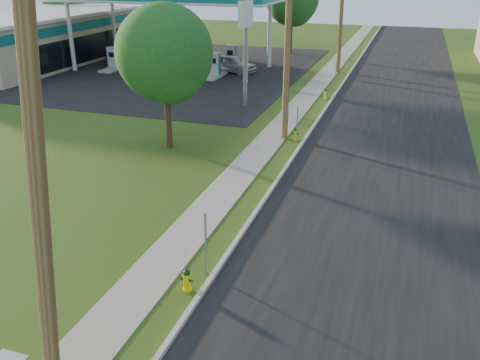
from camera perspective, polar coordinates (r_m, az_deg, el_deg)
name	(u,v)px	position (r m, az deg, el deg)	size (l,w,h in m)	color
road	(374,210)	(19.25, 14.77, -3.25)	(8.00, 120.00, 0.02)	black
curb	(268,194)	(19.76, 3.22, -1.53)	(0.15, 120.00, 0.15)	#A5A397
sidewalk	(226,189)	(20.27, -1.56, -1.03)	(1.50, 120.00, 0.03)	gray
forecourt	(152,67)	(45.43, -9.81, 12.38)	(26.00, 28.00, 0.02)	black
utility_pole_near	(38,190)	(9.25, -21.72, -1.09)	(1.40, 0.32, 9.48)	brown
utility_pole_mid	(288,39)	(25.23, 5.39, 15.44)	(1.40, 0.32, 9.80)	brown
utility_pole_far	(341,11)	(42.87, 11.32, 18.12)	(1.40, 0.32, 9.50)	brown
sign_post_near	(206,244)	(14.53, -3.85, -7.21)	(0.05, 0.04, 2.00)	gray
sign_post_mid	(297,127)	(24.95, 6.42, 5.99)	(0.05, 0.04, 2.00)	gray
sign_post_far	(335,77)	(36.62, 10.66, 11.31)	(0.05, 0.04, 2.00)	gray
fuel_pump_nw	(114,61)	(44.84, -13.99, 12.82)	(1.20, 3.20, 1.90)	#A5A397
fuel_pump_ne	(214,68)	(40.82, -2.92, 12.48)	(1.20, 3.20, 1.90)	#A5A397
fuel_pump_sw	(137,54)	(48.22, -11.45, 13.74)	(1.20, 3.20, 1.90)	#A5A397
fuel_pump_se	(231,59)	(44.51, -1.01, 13.41)	(1.20, 3.20, 1.90)	#A5A397
convenience_store	(42,36)	(51.16, -21.31, 14.79)	(10.40, 22.40, 4.25)	tan
price_pylon	(246,16)	(31.49, 0.63, 17.96)	(0.34, 2.04, 6.85)	gray
tree_verge	(166,57)	(23.97, -8.32, 13.48)	(4.48, 4.48, 6.79)	#3B2518
tree_lot	(293,1)	(51.30, 5.97, 19.40)	(5.10, 5.10, 7.73)	#3B2518
tree_back	(64,2)	(61.27, -19.16, 18.34)	(4.45, 4.45, 6.74)	#3B2518
hydrant_near	(187,280)	(14.26, -5.99, -11.09)	(0.36, 0.32, 0.70)	#E7C903
hydrant_mid	(296,134)	(26.01, 6.26, 5.16)	(0.34, 0.30, 0.67)	#EED001
hydrant_far	(325,94)	(34.47, 9.57, 9.51)	(0.36, 0.32, 0.69)	yellow
car_red	(135,55)	(47.27, -11.70, 13.63)	(2.65, 5.74, 1.60)	maroon
car_silver	(232,63)	(42.62, -0.92, 12.96)	(1.69, 4.20, 1.43)	#B9BBC1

